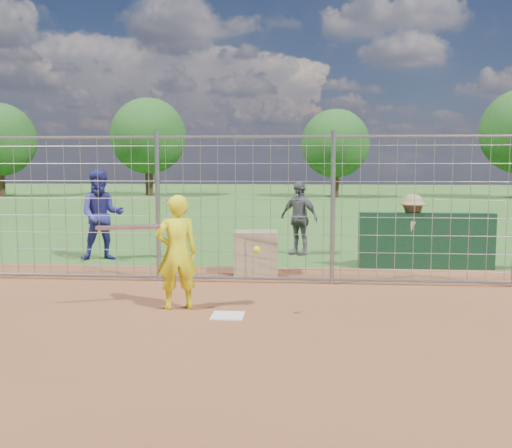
# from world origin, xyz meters

# --- Properties ---
(ground) EXTENTS (100.00, 100.00, 0.00)m
(ground) POSITION_xyz_m (0.00, 0.00, 0.00)
(ground) COLOR #2D591E
(ground) RESTS_ON ground
(infield_dirt) EXTENTS (18.00, 18.00, 0.00)m
(infield_dirt) POSITION_xyz_m (0.00, -3.00, 0.01)
(infield_dirt) COLOR brown
(infield_dirt) RESTS_ON ground
(home_plate) EXTENTS (0.43, 0.43, 0.02)m
(home_plate) POSITION_xyz_m (0.00, -0.20, 0.01)
(home_plate) COLOR silver
(home_plate) RESTS_ON ground
(dugout_wall) EXTENTS (2.60, 0.20, 1.10)m
(dugout_wall) POSITION_xyz_m (3.40, 3.60, 0.55)
(dugout_wall) COLOR #11381E
(dugout_wall) RESTS_ON ground
(batter) EXTENTS (0.69, 0.58, 1.62)m
(batter) POSITION_xyz_m (-0.76, 0.14, 0.81)
(batter) COLOR yellow
(batter) RESTS_ON ground
(bystander_a) EXTENTS (1.11, 0.97, 1.92)m
(bystander_a) POSITION_xyz_m (-3.26, 4.11, 0.96)
(bystander_a) COLOR navy
(bystander_a) RESTS_ON ground
(bystander_b) EXTENTS (1.03, 0.88, 1.66)m
(bystander_b) POSITION_xyz_m (0.91, 5.21, 0.83)
(bystander_b) COLOR #525357
(bystander_b) RESTS_ON ground
(bystander_c) EXTENTS (1.00, 0.65, 1.45)m
(bystander_c) POSITION_xyz_m (3.14, 3.67, 0.73)
(bystander_c) COLOR #907A4E
(bystander_c) RESTS_ON ground
(equipment_bin) EXTENTS (0.85, 0.62, 0.80)m
(equipment_bin) POSITION_xyz_m (0.13, 2.83, 0.40)
(equipment_bin) COLOR tan
(equipment_bin) RESTS_ON ground
(equipment_in_play) EXTENTS (2.23, 0.34, 0.36)m
(equipment_in_play) POSITION_xyz_m (-0.94, -0.15, 1.12)
(equipment_in_play) COLOR silver
(equipment_in_play) RESTS_ON ground
(backstop_fence) EXTENTS (9.08, 0.08, 2.60)m
(backstop_fence) POSITION_xyz_m (0.00, 2.00, 1.26)
(backstop_fence) COLOR gray
(backstop_fence) RESTS_ON ground
(tree_line) EXTENTS (44.66, 6.72, 6.48)m
(tree_line) POSITION_xyz_m (3.13, 28.13, 3.71)
(tree_line) COLOR #3F2B19
(tree_line) RESTS_ON ground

